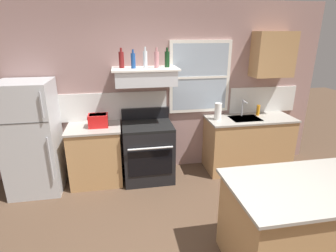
{
  "coord_description": "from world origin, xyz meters",
  "views": [
    {
      "loc": [
        -0.63,
        -1.99,
        2.24
      ],
      "look_at": [
        -0.05,
        1.2,
        1.1
      ],
      "focal_mm": 28.74,
      "sensor_mm": 36.0,
      "label": 1
    }
  ],
  "objects": [
    {
      "name": "bottle_dark_green_wine",
      "position": [
        0.08,
        1.98,
        1.86
      ],
      "size": [
        0.07,
        0.07,
        0.28
      ],
      "color": "#143819",
      "rests_on": "range_hood_shelf"
    },
    {
      "name": "dish_soap_bottle",
      "position": [
        1.63,
        2.0,
        1.0
      ],
      "size": [
        0.06,
        0.06,
        0.18
      ],
      "primitive_type": "cylinder",
      "color": "orange",
      "rests_on": "counter_right_with_sink"
    },
    {
      "name": "paper_towel_roll",
      "position": [
        0.88,
        1.9,
        1.04
      ],
      "size": [
        0.11,
        0.11,
        0.27
      ],
      "primitive_type": "cylinder",
      "color": "white",
      "rests_on": "counter_right_with_sink"
    },
    {
      "name": "counter_left_of_stove",
      "position": [
        -1.05,
        1.9,
        0.46
      ],
      "size": [
        0.79,
        0.63,
        0.91
      ],
      "color": "tan",
      "rests_on": "ground_plane"
    },
    {
      "name": "range_hood_shelf",
      "position": [
        -0.25,
        1.96,
        1.62
      ],
      "size": [
        0.96,
        0.52,
        0.24
      ],
      "color": "silver"
    },
    {
      "name": "upper_cabinet_right",
      "position": [
        1.8,
        2.04,
        1.9
      ],
      "size": [
        0.64,
        0.32,
        0.7
      ],
      "color": "tan"
    },
    {
      "name": "bottle_blue_liqueur",
      "position": [
        -0.42,
        1.93,
        1.86
      ],
      "size": [
        0.07,
        0.07,
        0.26
      ],
      "color": "#1E478C",
      "rests_on": "range_hood_shelf"
    },
    {
      "name": "stove_range",
      "position": [
        -0.25,
        1.86,
        0.46
      ],
      "size": [
        0.76,
        0.69,
        1.09
      ],
      "color": "black",
      "rests_on": "ground_plane"
    },
    {
      "name": "bottle_red_label_wine",
      "position": [
        -0.58,
        2.01,
        1.86
      ],
      "size": [
        0.07,
        0.07,
        0.28
      ],
      "color": "maroon",
      "rests_on": "range_hood_shelf"
    },
    {
      "name": "kitchen_island",
      "position": [
        1.0,
        -0.11,
        0.46
      ],
      "size": [
        1.4,
        0.9,
        0.91
      ],
      "color": "tan",
      "rests_on": "ground_plane"
    },
    {
      "name": "toaster",
      "position": [
        -0.97,
        1.89,
        1.01
      ],
      "size": [
        0.3,
        0.2,
        0.19
      ],
      "color": "red",
      "rests_on": "counter_left_of_stove"
    },
    {
      "name": "sink_faucet",
      "position": [
        1.35,
        2.0,
        1.08
      ],
      "size": [
        0.03,
        0.17,
        0.28
      ],
      "color": "silver",
      "rests_on": "counter_right_with_sink"
    },
    {
      "name": "back_wall",
      "position": [
        0.03,
        2.23,
        1.35
      ],
      "size": [
        5.4,
        0.11,
        2.7
      ],
      "color": "gray",
      "rests_on": "ground_plane"
    },
    {
      "name": "bottle_clear_tall",
      "position": [
        -0.24,
        2.01,
        1.87
      ],
      "size": [
        0.06,
        0.06,
        0.29
      ],
      "color": "silver",
      "rests_on": "range_hood_shelf"
    },
    {
      "name": "bottle_rose_pink",
      "position": [
        -0.08,
        1.94,
        1.87
      ],
      "size": [
        0.07,
        0.07,
        0.29
      ],
      "color": "#C67F84",
      "rests_on": "range_hood_shelf"
    },
    {
      "name": "refrigerator",
      "position": [
        -1.9,
        1.84,
        0.81
      ],
      "size": [
        0.7,
        0.72,
        1.62
      ],
      "color": "#B7BABC",
      "rests_on": "ground_plane"
    },
    {
      "name": "counter_right_with_sink",
      "position": [
        1.45,
        1.9,
        0.46
      ],
      "size": [
        1.43,
        0.63,
        0.91
      ],
      "color": "tan",
      "rests_on": "ground_plane"
    }
  ]
}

